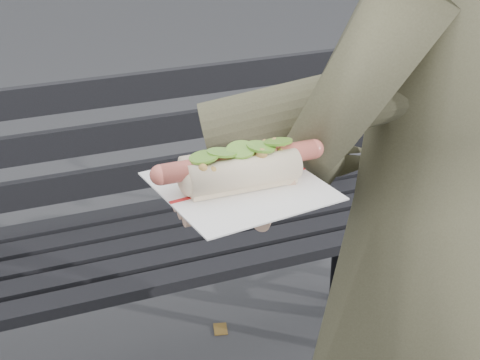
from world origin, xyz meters
The scene contains 3 objects.
park_bench centered at (0.04, 0.94, 0.52)m, with size 1.50×0.44×0.88m.
person centered at (0.33, 0.10, 0.85)m, with size 0.62×0.41×1.69m, color #484630.
held_hotdog centered at (0.14, 0.05, 1.12)m, with size 0.62×0.32×0.20m.
Camera 1 is at (-0.35, -0.77, 1.48)m, focal length 55.00 mm.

